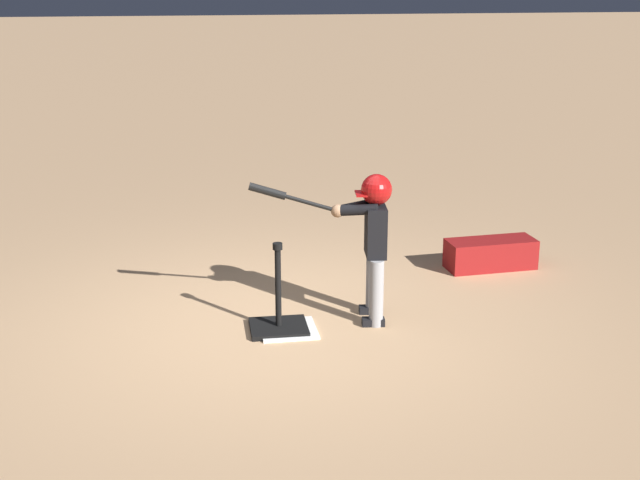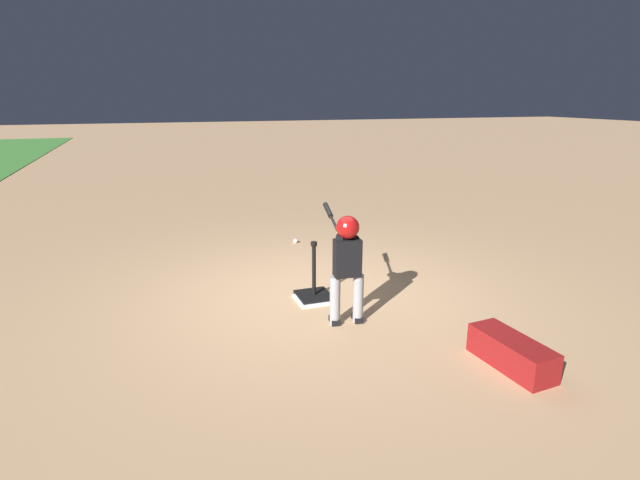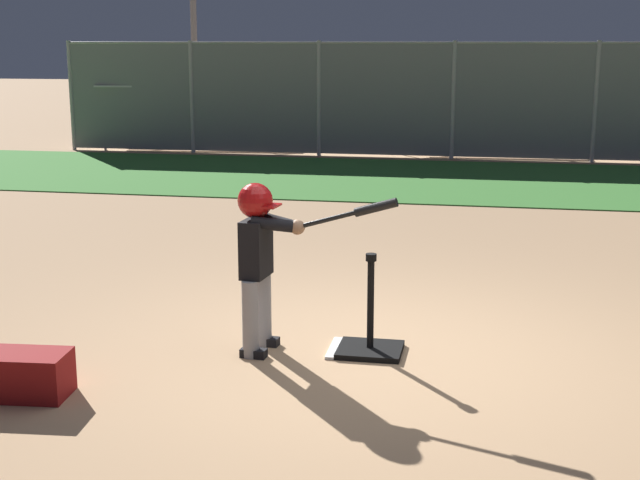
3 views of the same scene
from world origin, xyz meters
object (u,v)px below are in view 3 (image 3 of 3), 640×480
(batting_tee, at_px, (370,340))
(bleachers_right_center, at_px, (195,115))
(batter_child, at_px, (261,246))
(bleachers_far_left, at_px, (477,128))
(equipment_bag, at_px, (1,374))

(batting_tee, distance_m, bleachers_right_center, 13.35)
(batter_child, xyz_separation_m, bleachers_right_center, (-4.67, 12.31, -0.12))
(bleachers_right_center, distance_m, bleachers_far_left, 5.91)
(batting_tee, relative_size, bleachers_far_left, 0.23)
(batter_child, bearing_deg, batting_tee, 8.89)
(batter_child, relative_size, equipment_bag, 1.44)
(batter_child, bearing_deg, bleachers_right_center, 110.76)
(equipment_bag, bearing_deg, bleachers_right_center, 98.50)
(batter_child, bearing_deg, bleachers_far_left, 84.20)
(batting_tee, distance_m, equipment_bag, 2.45)
(batting_tee, xyz_separation_m, equipment_bag, (-2.14, -1.20, 0.04))
(batting_tee, xyz_separation_m, batter_child, (-0.75, -0.12, 0.67))
(batting_tee, height_order, batter_child, batter_child)
(bleachers_far_left, height_order, equipment_bag, bleachers_far_left)
(batter_child, height_order, equipment_bag, batter_child)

